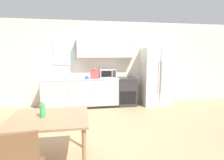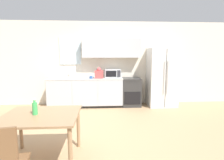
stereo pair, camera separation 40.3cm
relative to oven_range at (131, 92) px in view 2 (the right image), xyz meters
The scene contains 11 objects.
ground_plane 2.43m from the oven_range, 119.51° to the right, with size 12.00×12.00×0.00m, color tan.
wall_back 1.50m from the oven_range, 165.04° to the left, with size 12.00×0.38×2.70m.
kitchen_counter 1.45m from the oven_range, behind, with size 2.32×0.63×0.91m.
oven_range is the anchor object (origin of this frame).
refrigerator 1.09m from the oven_range, ahead, with size 0.87×0.73×1.84m.
kitchen_sink 2.00m from the oven_range, behind, with size 0.72×0.46×0.25m.
microwave 0.84m from the oven_range, behind, with size 0.51×0.34×0.26m.
coffee_mug 1.37m from the oven_range, behind, with size 0.13×0.09×0.08m.
grocery_bag_0 1.20m from the oven_range, behind, with size 0.27×0.23×0.33m.
dining_table 3.47m from the oven_range, 122.44° to the right, with size 1.11×0.92×0.74m.
drink_bottle 3.52m from the oven_range, 123.67° to the right, with size 0.08×0.08×0.24m.
Camera 2 is at (0.22, -3.40, 1.61)m, focal length 28.00 mm.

